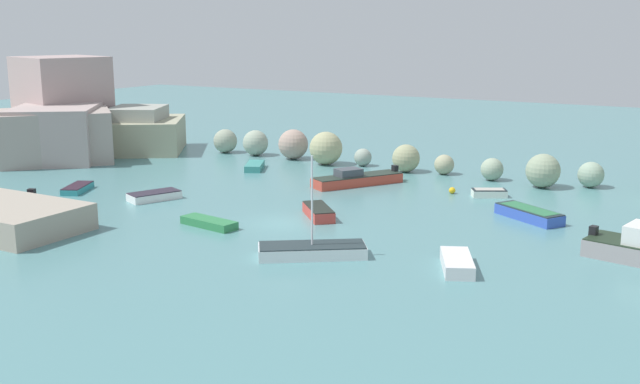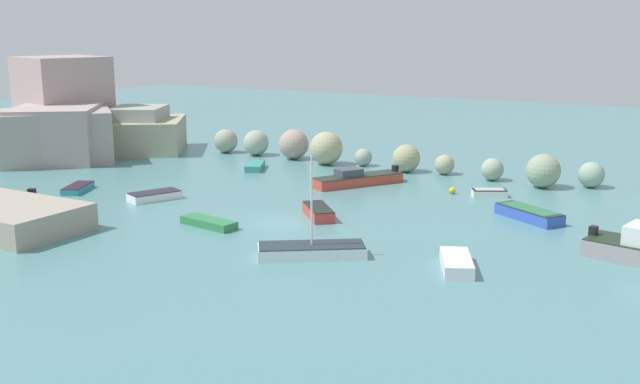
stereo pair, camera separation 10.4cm
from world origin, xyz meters
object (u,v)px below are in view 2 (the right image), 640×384
at_px(moored_boat_9, 489,193).
at_px(moored_boat_7, 154,196).
at_px(channel_buoy, 452,190).
at_px(moored_boat_0, 78,188).
at_px(moored_boat_1, 312,250).
at_px(moored_boat_6, 209,223).
at_px(moored_boat_8, 255,166).
at_px(moored_boat_11, 529,214).
at_px(moored_boat_10, 357,179).
at_px(moored_boat_4, 8,210).
at_px(stone_dock, 5,217).
at_px(moored_boat_2, 638,247).
at_px(moored_boat_3, 456,263).
at_px(moored_boat_5, 318,212).

bearing_deg(moored_boat_9, moored_boat_7, 2.97).
relative_size(channel_buoy, moored_boat_0, 0.13).
height_order(moored_boat_1, moored_boat_6, moored_boat_1).
xyz_separation_m(channel_buoy, moored_boat_0, (-23.19, -12.32, -0.00)).
height_order(moored_boat_7, moored_boat_8, moored_boat_7).
xyz_separation_m(moored_boat_9, moored_boat_11, (3.93, -4.85, 0.08)).
bearing_deg(moored_boat_10, moored_boat_4, -4.54).
bearing_deg(moored_boat_0, stone_dock, -0.76).
distance_m(moored_boat_4, moored_boat_9, 30.97).
xyz_separation_m(moored_boat_2, moored_boat_10, (-20.29, 9.29, -0.24)).
xyz_separation_m(moored_boat_0, moored_boat_11, (29.65, 7.79, 0.13)).
height_order(moored_boat_3, moored_boat_4, moored_boat_4).
xyz_separation_m(stone_dock, moored_boat_4, (-2.21, 1.90, -0.26)).
bearing_deg(moored_boat_1, moored_boat_3, -21.34).
height_order(moored_boat_2, moored_boat_8, moored_boat_2).
xyz_separation_m(moored_boat_6, moored_boat_7, (-7.44, 3.68, 0.05)).
bearing_deg(moored_boat_2, moored_boat_7, -165.34).
xyz_separation_m(moored_boat_0, moored_boat_6, (13.93, -3.01, 0.00)).
distance_m(stone_dock, moored_boat_6, 11.51).
xyz_separation_m(moored_boat_4, moored_boat_9, (23.59, 20.06, -0.22)).
xyz_separation_m(moored_boat_5, moored_boat_6, (-4.45, -5.01, -0.11)).
bearing_deg(moored_boat_7, moored_boat_2, -63.60).
bearing_deg(channel_buoy, moored_boat_3, -69.47).
distance_m(channel_buoy, moored_boat_7, 20.36).
bearing_deg(moored_boat_1, moored_boat_2, -7.29).
relative_size(moored_boat_9, moored_boat_10, 0.37).
bearing_deg(moored_boat_3, moored_boat_4, -106.37).
relative_size(moored_boat_5, moored_boat_7, 0.92).
relative_size(moored_boat_5, moored_boat_9, 1.35).
xyz_separation_m(moored_boat_1, moored_boat_5, (-3.68, 7.10, -0.00)).
height_order(stone_dock, moored_boat_8, stone_dock).
distance_m(moored_boat_4, moored_boat_5, 18.80).
bearing_deg(moored_boat_6, moored_boat_8, 124.70).
distance_m(stone_dock, moored_boat_3, 25.46).
height_order(channel_buoy, moored_boat_8, moored_boat_8).
xyz_separation_m(channel_buoy, moored_boat_6, (-9.26, -15.33, 0.00)).
height_order(moored_boat_4, moored_boat_9, moored_boat_4).
height_order(moored_boat_7, moored_boat_11, moored_boat_11).
relative_size(moored_boat_3, moored_boat_8, 1.07).
bearing_deg(moored_boat_5, moored_boat_9, 102.49).
distance_m(channel_buoy, moored_boat_6, 17.91).
distance_m(moored_boat_0, moored_boat_10, 19.86).
relative_size(moored_boat_1, moored_boat_9, 2.18).
relative_size(moored_boat_0, moored_boat_3, 0.91).
distance_m(stone_dock, moored_boat_4, 2.92).
relative_size(moored_boat_2, moored_boat_6, 1.31).
height_order(moored_boat_6, moored_boat_10, moored_boat_10).
relative_size(moored_boat_0, moored_boat_9, 1.35).
height_order(moored_boat_3, moored_boat_8, moored_boat_3).
xyz_separation_m(moored_boat_3, moored_boat_7, (-22.59, 4.09, -0.04)).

